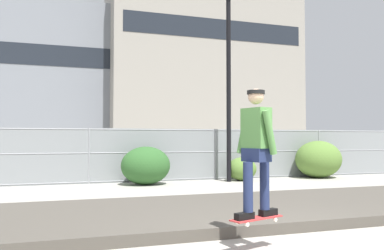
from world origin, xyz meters
TOP-DOWN VIEW (x-y plane):
  - gravel_berm at (0.00, 2.86)m, footprint 16.31×3.39m
  - skateboard at (-0.50, 0.52)m, footprint 0.82×0.44m
  - skater at (-0.50, 0.52)m, footprint 0.72×0.62m
  - chain_fence at (0.00, 9.14)m, footprint 22.47×0.06m
  - street_lamp at (2.45, 8.33)m, footprint 0.44×0.44m
  - parked_car_near at (-4.23, 11.49)m, footprint 4.47×2.09m
  - parked_car_mid at (1.46, 11.20)m, footprint 4.43×2.01m
  - library_building at (-8.27, 50.02)m, footprint 23.43×11.84m
  - office_block at (14.52, 46.75)m, footprint 25.23×13.29m
  - shrub_left at (-0.49, 8.32)m, footprint 1.61×1.31m
  - shrub_center at (3.02, 8.51)m, footprint 1.08×0.88m
  - shrub_right at (6.26, 8.54)m, footprint 1.83×1.50m

SIDE VIEW (x-z plane):
  - gravel_berm at x=0.00m, z-range 0.00..0.18m
  - shrub_center at x=3.02m, z-range 0.00..0.83m
  - skateboard at x=-0.50m, z-range 0.39..0.46m
  - shrub_left at x=-0.49m, z-range 0.00..1.24m
  - shrub_right at x=6.26m, z-range 0.00..1.42m
  - parked_car_near at x=-4.23m, z-range 0.01..1.67m
  - parked_car_mid at x=1.46m, z-range 0.01..1.67m
  - chain_fence at x=0.00m, z-range 0.01..1.86m
  - skater at x=-0.50m, z-range 0.55..2.28m
  - street_lamp at x=2.45m, z-range 0.83..7.65m
  - library_building at x=-8.27m, z-range 0.00..18.34m
  - office_block at x=14.52m, z-range 0.00..24.40m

